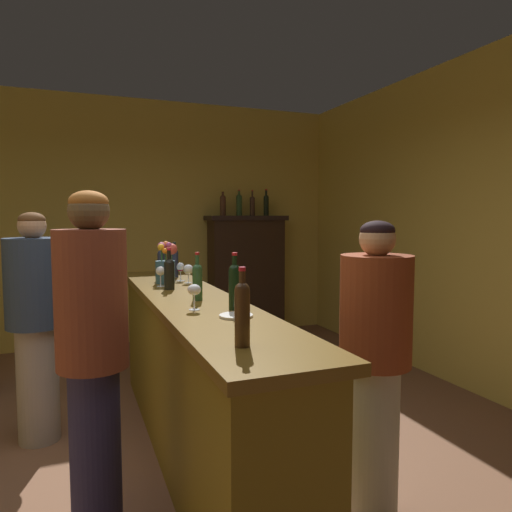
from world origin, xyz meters
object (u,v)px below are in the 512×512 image
Objects in this scene: wine_bottle_chardonnay at (197,280)px; display_bottle_left at (223,204)px; wine_bottle_malbec at (175,261)px; wine_bottle_merlot at (169,272)px; wine_bottle_rose at (161,263)px; wine_glass_spare at (188,270)px; bartender at (375,357)px; wine_glass_front at (160,272)px; cheese_plate at (236,316)px; display_bottle_center at (252,205)px; flower_arrangement at (166,265)px; bar_counter at (193,376)px; patron_redhead at (93,350)px; patron_near_entrance at (36,318)px; wine_bottle_riesling at (242,311)px; display_cabinet at (246,273)px; display_bottle_midright at (266,204)px; wine_bottle_pinot at (235,284)px; display_bottle_midleft at (239,204)px; wine_glass_rear at (181,268)px; wine_glass_mid at (194,291)px.

display_bottle_left is (1.08, 2.92, 0.55)m from wine_bottle_chardonnay.
wine_bottle_malbec is 1.02× the size of wine_bottle_merlot.
wine_bottle_rose is 2.12× the size of wine_glass_spare.
wine_glass_front is at bearing -63.24° from bartender.
cheese_plate is at bearing -86.54° from wine_bottle_rose.
wine_glass_spare is at bearing -122.13° from display_bottle_center.
flower_arrangement is (-0.16, 0.06, 0.04)m from wine_glass_spare.
patron_redhead reaches higher than bar_counter.
wine_bottle_rose is at bearing 28.73° from patron_redhead.
cheese_plate is at bearing -23.04° from patron_near_entrance.
wine_bottle_merlot is at bearing 98.78° from wine_bottle_chardonnay.
cheese_plate is at bearing -25.02° from bartender.
patron_redhead is (-0.54, 0.59, -0.26)m from wine_bottle_riesling.
display_bottle_left reaches higher than display_cabinet.
bartender reaches higher than bar_counter.
wine_glass_front is 0.43× the size of display_bottle_midright.
display_cabinet is 4.77× the size of display_bottle_center.
wine_bottle_chardonnay is 3.16m from display_bottle_left.
flower_arrangement is (0.07, 0.16, 0.03)m from wine_glass_front.
display_bottle_center is (1.59, 2.26, 0.56)m from wine_glass_front.
wine_bottle_pinot is 0.96× the size of display_bottle_midleft.
bartender is (-0.94, -3.74, -0.89)m from display_bottle_midright.
patron_near_entrance is at bearing -169.16° from wine_glass_rear.
wine_glass_rear is at bearing -128.10° from display_bottle_midright.
display_bottle_midright is at bearing 50.81° from flower_arrangement.
display_bottle_center is (0.18, 0.00, -0.01)m from display_bottle_midleft.
display_bottle_left reaches higher than bartender.
wine_bottle_pinot is 1.08× the size of wine_bottle_merlot.
display_bottle_midleft is at bearing 70.85° from wine_bottle_riesling.
wine_glass_rear reaches higher than wine_glass_mid.
wine_bottle_malbec is at bearing 84.28° from bar_counter.
flower_arrangement is at bearing 25.56° from patron_redhead.
wine_glass_spare is 2.52m from display_bottle_midleft.
display_bottle_left is 3.13m from patron_near_entrance.
bartender is (-0.57, -3.74, -0.89)m from display_bottle_midleft.
wine_bottle_chardonnay is 0.19× the size of bartender.
wine_bottle_rose is (-0.03, 0.95, 0.65)m from bar_counter.
wine_bottle_riesling is 2.18× the size of wine_glass_spare.
flower_arrangement reaches higher than cheese_plate.
wine_bottle_malbec reaches higher than wine_glass_front.
display_bottle_left is 0.21× the size of bartender.
display_cabinet reaches higher than wine_bottle_rose.
wine_bottle_riesling is 1.00× the size of display_bottle_left.
wine_glass_rear is 0.45× the size of display_bottle_center.
display_bottle_left is (1.19, 2.26, 0.56)m from wine_glass_front.
flower_arrangement reaches higher than wine_bottle_malbec.
bartender reaches higher than wine_bottle_merlot.
display_bottle_midright is (1.61, 3.47, 0.68)m from cheese_plate.
patron_near_entrance is at bearing 130.90° from wine_glass_mid.
bar_counter is 10.60× the size of wine_bottle_merlot.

